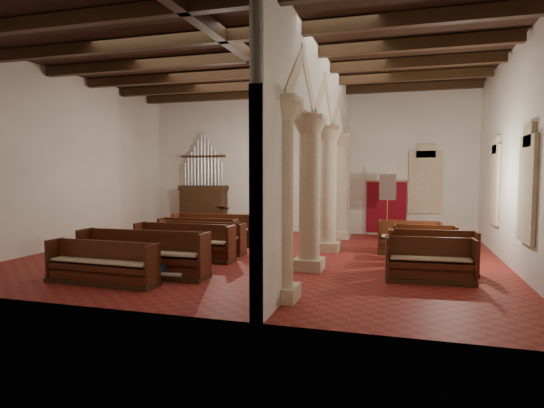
% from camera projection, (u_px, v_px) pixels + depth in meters
% --- Properties ---
extents(floor, '(14.00, 14.00, 0.00)m').
position_uv_depth(floor, '(262.00, 256.00, 14.06)').
color(floor, maroon).
rests_on(floor, ground).
extents(ceiling, '(14.00, 14.00, 0.00)m').
position_uv_depth(ceiling, '(262.00, 59.00, 13.64)').
color(ceiling, black).
rests_on(ceiling, wall_back).
extents(wall_back, '(14.00, 0.02, 6.00)m').
position_uv_depth(wall_back, '(304.00, 163.00, 19.59)').
color(wall_back, beige).
rests_on(wall_back, floor).
extents(wall_front, '(14.00, 0.02, 6.00)m').
position_uv_depth(wall_front, '(160.00, 149.00, 8.10)').
color(wall_front, beige).
rests_on(wall_front, floor).
extents(wall_left, '(0.02, 12.00, 6.00)m').
position_uv_depth(wall_left, '(70.00, 161.00, 15.81)').
color(wall_left, beige).
rests_on(wall_left, floor).
extents(wall_right, '(0.02, 12.00, 6.00)m').
position_uv_depth(wall_right, '(516.00, 157.00, 11.89)').
color(wall_right, beige).
rests_on(wall_right, floor).
extents(ceiling_beams, '(13.80, 11.80, 0.30)m').
position_uv_depth(ceiling_beams, '(262.00, 65.00, 13.65)').
color(ceiling_beams, '#362111').
rests_on(ceiling_beams, wall_back).
extents(arcade, '(0.90, 11.90, 6.00)m').
position_uv_depth(arcade, '(320.00, 139.00, 13.31)').
color(arcade, beige).
rests_on(arcade, floor).
extents(window_right_a, '(0.03, 1.00, 2.20)m').
position_uv_depth(window_right_a, '(529.00, 189.00, 10.51)').
color(window_right_a, '#387F5D').
rests_on(window_right_a, wall_right).
extents(window_right_b, '(0.03, 1.00, 2.20)m').
position_uv_depth(window_right_b, '(496.00, 185.00, 14.34)').
color(window_right_b, '#387F5D').
rests_on(window_right_b, wall_right).
extents(window_back, '(1.00, 0.03, 2.20)m').
position_uv_depth(window_back, '(425.00, 182.00, 18.23)').
color(window_back, '#387F5D').
rests_on(window_back, wall_back).
extents(pipe_organ, '(2.10, 0.85, 4.40)m').
position_uv_depth(pipe_organ, '(204.00, 199.00, 20.49)').
color(pipe_organ, '#362111').
rests_on(pipe_organ, floor).
extents(lectern, '(0.58, 0.61, 1.23)m').
position_uv_depth(lectern, '(223.00, 221.00, 19.28)').
color(lectern, '#332010').
rests_on(lectern, floor).
extents(dossal_curtain, '(1.80, 0.07, 2.17)m').
position_uv_depth(dossal_curtain, '(386.00, 207.00, 18.67)').
color(dossal_curtain, maroon).
rests_on(dossal_curtain, floor).
extents(processional_banner, '(0.60, 0.76, 2.73)m').
position_uv_depth(processional_banner, '(387.00, 219.00, 16.87)').
color(processional_banner, '#362111').
rests_on(processional_banner, floor).
extents(hymnal_box_a, '(0.35, 0.32, 0.29)m').
position_uv_depth(hymnal_box_a, '(163.00, 269.00, 10.97)').
color(hymnal_box_a, navy).
rests_on(hymnal_box_a, floor).
extents(hymnal_box_b, '(0.35, 0.30, 0.31)m').
position_uv_depth(hymnal_box_b, '(166.00, 267.00, 11.19)').
color(hymnal_box_b, navy).
rests_on(hymnal_box_b, floor).
extents(hymnal_box_c, '(0.37, 0.31, 0.34)m').
position_uv_depth(hymnal_box_c, '(264.00, 251.00, 13.38)').
color(hymnal_box_c, navy).
rests_on(hymnal_box_c, floor).
extents(tube_heater_a, '(0.85, 0.17, 0.09)m').
position_uv_depth(tube_heater_a, '(137.00, 276.00, 10.64)').
color(tube_heater_a, silver).
rests_on(tube_heater_a, floor).
extents(tube_heater_b, '(1.01, 0.23, 0.10)m').
position_uv_depth(tube_heater_b, '(162.00, 274.00, 10.83)').
color(tube_heater_b, white).
rests_on(tube_heater_b, floor).
extents(nave_pew_0, '(2.83, 0.76, 0.99)m').
position_uv_depth(nave_pew_0, '(102.00, 270.00, 10.55)').
color(nave_pew_0, '#362111').
rests_on(nave_pew_0, floor).
extents(nave_pew_1, '(3.42, 0.83, 1.14)m').
position_uv_depth(nave_pew_1, '(143.00, 261.00, 11.32)').
color(nave_pew_1, '#362111').
rests_on(nave_pew_1, floor).
extents(nave_pew_2, '(2.74, 0.77, 0.98)m').
position_uv_depth(nave_pew_2, '(155.00, 257.00, 12.24)').
color(nave_pew_2, '#362111').
rests_on(nave_pew_2, floor).
extents(nave_pew_3, '(3.08, 0.76, 1.07)m').
position_uv_depth(nave_pew_3, '(184.00, 248.00, 13.43)').
color(nave_pew_3, '#362111').
rests_on(nave_pew_3, floor).
extents(nave_pew_4, '(2.84, 0.69, 0.99)m').
position_uv_depth(nave_pew_4, '(202.00, 243.00, 14.52)').
color(nave_pew_4, '#362111').
rests_on(nave_pew_4, floor).
extents(nave_pew_5, '(2.73, 0.83, 1.05)m').
position_uv_depth(nave_pew_5, '(198.00, 240.00, 15.17)').
color(nave_pew_5, '#362111').
rests_on(nave_pew_5, floor).
extents(nave_pew_6, '(2.96, 0.81, 1.10)m').
position_uv_depth(nave_pew_6, '(213.00, 235.00, 16.22)').
color(nave_pew_6, '#362111').
rests_on(nave_pew_6, floor).
extents(aisle_pew_0, '(2.07, 0.83, 1.05)m').
position_uv_depth(aisle_pew_0, '(430.00, 267.00, 10.73)').
color(aisle_pew_0, '#362111').
rests_on(aisle_pew_0, floor).
extents(aisle_pew_1, '(2.15, 0.82, 1.10)m').
position_uv_depth(aisle_pew_1, '(433.00, 259.00, 11.65)').
color(aisle_pew_1, '#362111').
rests_on(aisle_pew_1, floor).
extents(aisle_pew_2, '(1.87, 0.73, 1.00)m').
position_uv_depth(aisle_pew_2, '(422.00, 254.00, 12.55)').
color(aisle_pew_2, '#362111').
rests_on(aisle_pew_2, floor).
extents(aisle_pew_3, '(1.76, 0.74, 1.06)m').
position_uv_depth(aisle_pew_3, '(425.00, 249.00, 13.19)').
color(aisle_pew_3, '#362111').
rests_on(aisle_pew_3, floor).
extents(aisle_pew_4, '(1.90, 0.71, 1.06)m').
position_uv_depth(aisle_pew_4, '(409.00, 243.00, 14.27)').
color(aisle_pew_4, '#362111').
rests_on(aisle_pew_4, floor).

